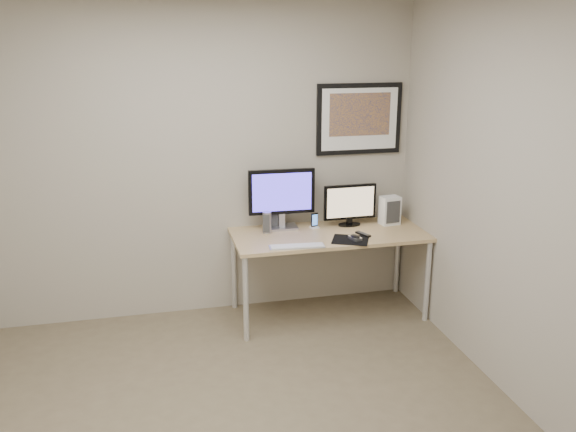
# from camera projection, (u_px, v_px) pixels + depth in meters

# --- Properties ---
(floor) EXTENTS (3.60, 3.60, 0.00)m
(floor) POSITION_uv_depth(u_px,v_px,m) (237.00, 422.00, 3.77)
(floor) COLOR brown
(floor) RESTS_ON ground
(room) EXTENTS (3.60, 3.60, 3.60)m
(room) POSITION_uv_depth(u_px,v_px,m) (219.00, 147.00, 3.72)
(room) COLOR white
(room) RESTS_ON ground
(desk) EXTENTS (1.60, 0.70, 0.73)m
(desk) POSITION_uv_depth(u_px,v_px,m) (329.00, 241.00, 5.06)
(desk) COLOR #9A7C4A
(desk) RESTS_ON floor
(framed_art) EXTENTS (0.75, 0.04, 0.60)m
(framed_art) POSITION_uv_depth(u_px,v_px,m) (359.00, 119.00, 5.18)
(framed_art) COLOR black
(framed_art) RESTS_ON room
(monitor_large) EXTENTS (0.56, 0.19, 0.51)m
(monitor_large) POSITION_uv_depth(u_px,v_px,m) (282.00, 196.00, 5.09)
(monitor_large) COLOR #B1B0B5
(monitor_large) RESTS_ON desk
(monitor_tv) EXTENTS (0.46, 0.11, 0.36)m
(monitor_tv) POSITION_uv_depth(u_px,v_px,m) (350.00, 204.00, 5.19)
(monitor_tv) COLOR black
(monitor_tv) RESTS_ON desk
(speaker_left) EXTENTS (0.09, 0.09, 0.18)m
(speaker_left) POSITION_uv_depth(u_px,v_px,m) (267.00, 222.00, 5.02)
(speaker_left) COLOR #B1B0B5
(speaker_left) RESTS_ON desk
(speaker_right) EXTENTS (0.09, 0.09, 0.20)m
(speaker_right) POSITION_uv_depth(u_px,v_px,m) (275.00, 216.00, 5.18)
(speaker_right) COLOR #B1B0B5
(speaker_right) RESTS_ON desk
(phone_dock) EXTENTS (0.08, 0.08, 0.14)m
(phone_dock) POSITION_uv_depth(u_px,v_px,m) (314.00, 221.00, 5.15)
(phone_dock) COLOR black
(phone_dock) RESTS_ON desk
(keyboard) EXTENTS (0.44, 0.15, 0.02)m
(keyboard) POSITION_uv_depth(u_px,v_px,m) (297.00, 246.00, 4.71)
(keyboard) COLOR #BBBCC0
(keyboard) RESTS_ON desk
(mousepad) EXTENTS (0.36, 0.35, 0.00)m
(mousepad) POSITION_uv_depth(u_px,v_px,m) (350.00, 240.00, 4.87)
(mousepad) COLOR black
(mousepad) RESTS_ON desk
(mouse) EXTENTS (0.09, 0.12, 0.04)m
(mouse) POSITION_uv_depth(u_px,v_px,m) (355.00, 237.00, 4.88)
(mouse) COLOR black
(mouse) RESTS_ON mousepad
(remote) EXTENTS (0.09, 0.15, 0.02)m
(remote) POSITION_uv_depth(u_px,v_px,m) (363.00, 234.00, 4.99)
(remote) COLOR black
(remote) RESTS_ON desk
(fan_unit) EXTENTS (0.17, 0.14, 0.25)m
(fan_unit) POSITION_uv_depth(u_px,v_px,m) (390.00, 210.00, 5.25)
(fan_unit) COLOR silver
(fan_unit) RESTS_ON desk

